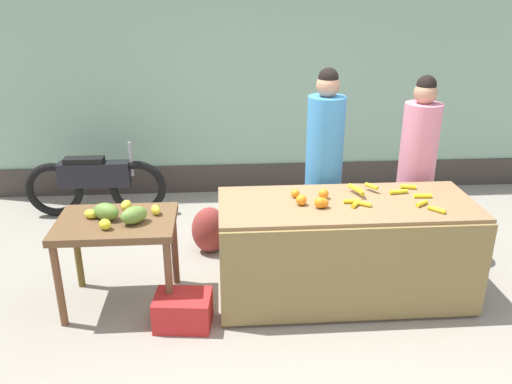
# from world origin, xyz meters

# --- Properties ---
(ground_plane) EXTENTS (24.00, 24.00, 0.00)m
(ground_plane) POSITION_xyz_m (0.00, 0.00, 0.00)
(ground_plane) COLOR gray
(market_wall_back) EXTENTS (7.52, 0.23, 3.27)m
(market_wall_back) POSITION_xyz_m (0.00, 2.61, 1.61)
(market_wall_back) COLOR #8CB299
(market_wall_back) RESTS_ON ground
(fruit_stall_counter) EXTENTS (2.10, 0.86, 0.87)m
(fruit_stall_counter) POSITION_xyz_m (0.41, -0.01, 0.43)
(fruit_stall_counter) COLOR olive
(fruit_stall_counter) RESTS_ON ground
(side_table_wooden) EXTENTS (0.94, 0.68, 0.77)m
(side_table_wooden) POSITION_xyz_m (-1.46, 0.00, 0.66)
(side_table_wooden) COLOR brown
(side_table_wooden) RESTS_ON ground
(banana_bunch_pile) EXTENTS (0.76, 0.59, 0.07)m
(banana_bunch_pile) POSITION_xyz_m (0.74, 0.04, 0.90)
(banana_bunch_pile) COLOR yellow
(banana_bunch_pile) RESTS_ON fruit_stall_counter
(orange_pile) EXTENTS (0.31, 0.31, 0.09)m
(orange_pile) POSITION_xyz_m (0.13, -0.01, 0.91)
(orange_pile) COLOR orange
(orange_pile) RESTS_ON fruit_stall_counter
(mango_papaya_pile) EXTENTS (0.63, 0.52, 0.14)m
(mango_papaya_pile) POSITION_xyz_m (-1.42, -0.00, 0.83)
(mango_papaya_pile) COLOR yellow
(mango_papaya_pile) RESTS_ON side_table_wooden
(vendor_woman_blue_shirt) EXTENTS (0.34, 0.34, 1.85)m
(vendor_woman_blue_shirt) POSITION_xyz_m (0.34, 0.67, 0.94)
(vendor_woman_blue_shirt) COLOR #33333D
(vendor_woman_blue_shirt) RESTS_ON ground
(vendor_woman_pink_shirt) EXTENTS (0.34, 0.34, 1.78)m
(vendor_woman_pink_shirt) POSITION_xyz_m (1.23, 0.67, 0.90)
(vendor_woman_pink_shirt) COLOR #33333D
(vendor_woman_pink_shirt) RESTS_ON ground
(parked_motorcycle) EXTENTS (1.60, 0.18, 0.88)m
(parked_motorcycle) POSITION_xyz_m (-2.06, 1.86, 0.40)
(parked_motorcycle) COLOR black
(parked_motorcycle) RESTS_ON ground
(produce_crate) EXTENTS (0.47, 0.36, 0.26)m
(produce_crate) POSITION_xyz_m (-0.94, -0.35, 0.13)
(produce_crate) COLOR red
(produce_crate) RESTS_ON ground
(produce_sack) EXTENTS (0.37, 0.31, 0.48)m
(produce_sack) POSITION_xyz_m (-0.74, 0.86, 0.24)
(produce_sack) COLOR maroon
(produce_sack) RESTS_ON ground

